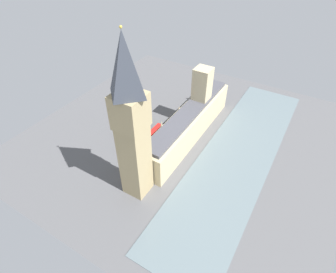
{
  "coord_description": "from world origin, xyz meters",
  "views": [
    {
      "loc": [
        -43.94,
        87.8,
        80.8
      ],
      "look_at": [
        1.0,
        13.05,
        7.83
      ],
      "focal_mm": 28.66,
      "sensor_mm": 36.0,
      "label": 1
    }
  ],
  "objects_px": {
    "pedestrian_under_trees": "(179,125)",
    "street_lamp_corner": "(145,116)",
    "clock_tower": "(131,123)",
    "pedestrian_far_end": "(177,127)",
    "plane_tree_opposite_hall": "(143,115)",
    "parliament_building": "(190,121)",
    "car_silver_by_river_gate": "(166,124)",
    "pedestrian_leading": "(164,140)",
    "plane_tree_trailing": "(129,123)",
    "car_white_midblock": "(144,147)",
    "double_decker_bus_near_tower": "(154,133)"
  },
  "relations": [
    {
      "from": "pedestrian_under_trees",
      "to": "street_lamp_corner",
      "type": "bearing_deg",
      "value": -157.36
    },
    {
      "from": "pedestrian_far_end",
      "to": "plane_tree_opposite_hall",
      "type": "relative_size",
      "value": 0.18
    },
    {
      "from": "parliament_building",
      "to": "pedestrian_under_trees",
      "type": "relative_size",
      "value": 42.59
    },
    {
      "from": "car_silver_by_river_gate",
      "to": "pedestrian_under_trees",
      "type": "xyz_separation_m",
      "value": [
        -5.48,
        -3.07,
        -0.2
      ]
    },
    {
      "from": "parliament_building",
      "to": "car_white_midblock",
      "type": "bearing_deg",
      "value": 55.82
    },
    {
      "from": "street_lamp_corner",
      "to": "parliament_building",
      "type": "bearing_deg",
      "value": -172.5
    },
    {
      "from": "double_decker_bus_near_tower",
      "to": "car_white_midblock",
      "type": "height_order",
      "value": "double_decker_bus_near_tower"
    },
    {
      "from": "pedestrian_under_trees",
      "to": "plane_tree_opposite_hall",
      "type": "height_order",
      "value": "plane_tree_opposite_hall"
    },
    {
      "from": "clock_tower",
      "to": "plane_tree_opposite_hall",
      "type": "xyz_separation_m",
      "value": [
        21.03,
        -33.58,
        -25.21
      ]
    },
    {
      "from": "car_silver_by_river_gate",
      "to": "car_white_midblock",
      "type": "height_order",
      "value": "same"
    },
    {
      "from": "car_silver_by_river_gate",
      "to": "clock_tower",
      "type": "bearing_deg",
      "value": 110.82
    },
    {
      "from": "pedestrian_under_trees",
      "to": "street_lamp_corner",
      "type": "xyz_separation_m",
      "value": [
        15.76,
        6.33,
        3.46
      ]
    },
    {
      "from": "clock_tower",
      "to": "double_decker_bus_near_tower",
      "type": "relative_size",
      "value": 5.74
    },
    {
      "from": "pedestrian_leading",
      "to": "plane_tree_opposite_hall",
      "type": "bearing_deg",
      "value": -56.68
    },
    {
      "from": "car_silver_by_river_gate",
      "to": "street_lamp_corner",
      "type": "distance_m",
      "value": 11.27
    },
    {
      "from": "pedestrian_leading",
      "to": "plane_tree_trailing",
      "type": "bearing_deg",
      "value": -25.5
    },
    {
      "from": "car_white_midblock",
      "to": "plane_tree_trailing",
      "type": "distance_m",
      "value": 13.48
    },
    {
      "from": "car_white_midblock",
      "to": "plane_tree_trailing",
      "type": "xyz_separation_m",
      "value": [
        11.31,
        -5.01,
        5.34
      ]
    },
    {
      "from": "plane_tree_opposite_hall",
      "to": "parliament_building",
      "type": "bearing_deg",
      "value": -166.99
    },
    {
      "from": "pedestrian_leading",
      "to": "clock_tower",
      "type": "bearing_deg",
      "value": 64.26
    },
    {
      "from": "double_decker_bus_near_tower",
      "to": "pedestrian_under_trees",
      "type": "bearing_deg",
      "value": -111.87
    },
    {
      "from": "parliament_building",
      "to": "car_white_midblock",
      "type": "height_order",
      "value": "parliament_building"
    },
    {
      "from": "double_decker_bus_near_tower",
      "to": "pedestrian_leading",
      "type": "xyz_separation_m",
      "value": [
        -5.26,
        -0.04,
        -1.9
      ]
    },
    {
      "from": "double_decker_bus_near_tower",
      "to": "plane_tree_trailing",
      "type": "height_order",
      "value": "plane_tree_trailing"
    },
    {
      "from": "car_white_midblock",
      "to": "pedestrian_far_end",
      "type": "distance_m",
      "value": 21.02
    },
    {
      "from": "plane_tree_opposite_hall",
      "to": "car_silver_by_river_gate",
      "type": "bearing_deg",
      "value": -150.82
    },
    {
      "from": "parliament_building",
      "to": "pedestrian_under_trees",
      "type": "bearing_deg",
      "value": -23.9
    },
    {
      "from": "plane_tree_trailing",
      "to": "plane_tree_opposite_hall",
      "type": "relative_size",
      "value": 0.95
    },
    {
      "from": "car_silver_by_river_gate",
      "to": "plane_tree_opposite_hall",
      "type": "relative_size",
      "value": 0.49
    },
    {
      "from": "parliament_building",
      "to": "pedestrian_far_end",
      "type": "bearing_deg",
      "value": -9.73
    },
    {
      "from": "clock_tower",
      "to": "plane_tree_opposite_hall",
      "type": "distance_m",
      "value": 46.96
    },
    {
      "from": "clock_tower",
      "to": "pedestrian_far_end",
      "type": "xyz_separation_m",
      "value": [
        5.78,
        -40.08,
        -30.5
      ]
    },
    {
      "from": "parliament_building",
      "to": "clock_tower",
      "type": "relative_size",
      "value": 1.08
    },
    {
      "from": "clock_tower",
      "to": "car_silver_by_river_gate",
      "type": "relative_size",
      "value": 14.1
    },
    {
      "from": "clock_tower",
      "to": "plane_tree_opposite_hall",
      "type": "height_order",
      "value": "clock_tower"
    },
    {
      "from": "parliament_building",
      "to": "car_white_midblock",
      "type": "relative_size",
      "value": 14.51
    },
    {
      "from": "pedestrian_leading",
      "to": "pedestrian_under_trees",
      "type": "relative_size",
      "value": 1.07
    },
    {
      "from": "double_decker_bus_near_tower",
      "to": "clock_tower",
      "type": "bearing_deg",
      "value": 111.29
    },
    {
      "from": "pedestrian_leading",
      "to": "pedestrian_under_trees",
      "type": "bearing_deg",
      "value": -128.33
    },
    {
      "from": "pedestrian_under_trees",
      "to": "plane_tree_opposite_hall",
      "type": "bearing_deg",
      "value": -150.06
    },
    {
      "from": "car_white_midblock",
      "to": "plane_tree_opposite_hall",
      "type": "xyz_separation_m",
      "value": [
        9.72,
        -13.79,
        5.12
      ]
    },
    {
      "from": "parliament_building",
      "to": "plane_tree_trailing",
      "type": "height_order",
      "value": "parliament_building"
    },
    {
      "from": "clock_tower",
      "to": "pedestrian_leading",
      "type": "bearing_deg",
      "value": -78.12
    },
    {
      "from": "car_white_midblock",
      "to": "pedestrian_under_trees",
      "type": "xyz_separation_m",
      "value": [
        -5.5,
        -22.3,
        -0.2
      ]
    },
    {
      "from": "plane_tree_trailing",
      "to": "plane_tree_opposite_hall",
      "type": "height_order",
      "value": "plane_tree_opposite_hall"
    },
    {
      "from": "pedestrian_under_trees",
      "to": "street_lamp_corner",
      "type": "relative_size",
      "value": 0.26
    },
    {
      "from": "street_lamp_corner",
      "to": "plane_tree_trailing",
      "type": "bearing_deg",
      "value": 84.47
    },
    {
      "from": "pedestrian_far_end",
      "to": "plane_tree_opposite_hall",
      "type": "distance_m",
      "value": 17.4
    },
    {
      "from": "car_silver_by_river_gate",
      "to": "pedestrian_leading",
      "type": "relative_size",
      "value": 2.62
    },
    {
      "from": "plane_tree_opposite_hall",
      "to": "pedestrian_under_trees",
      "type": "bearing_deg",
      "value": -150.79
    }
  ]
}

